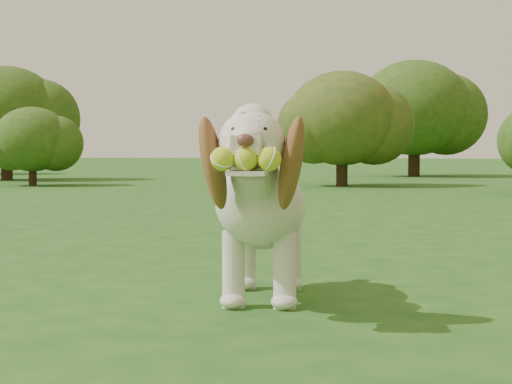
# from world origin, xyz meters

# --- Properties ---
(ground) EXTENTS (80.00, 80.00, 0.00)m
(ground) POSITION_xyz_m (0.00, 0.00, 0.00)
(ground) COLOR #1B4E16
(ground) RESTS_ON ground
(dog) EXTENTS (0.42, 1.07, 0.70)m
(dog) POSITION_xyz_m (0.07, -0.63, 0.37)
(dog) COLOR silver
(dog) RESTS_ON ground
(shrub_a) EXTENTS (1.11, 1.11, 1.14)m
(shrub_a) POSITION_xyz_m (-4.98, 7.87, 0.67)
(shrub_a) COLOR #382314
(shrub_a) RESTS_ON ground
(shrub_e) EXTENTS (1.87, 1.87, 1.94)m
(shrub_e) POSITION_xyz_m (-6.40, 9.79, 1.14)
(shrub_e) COLOR #382314
(shrub_e) RESTS_ON ground
(shrub_b) EXTENTS (1.59, 1.59, 1.65)m
(shrub_b) POSITION_xyz_m (-0.57, 8.65, 0.97)
(shrub_b) COLOR #382314
(shrub_b) RESTS_ON ground
(shrub_i) EXTENTS (2.15, 2.15, 2.22)m
(shrub_i) POSITION_xyz_m (0.37, 13.03, 1.31)
(shrub_i) COLOR #382314
(shrub_i) RESTS_ON ground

